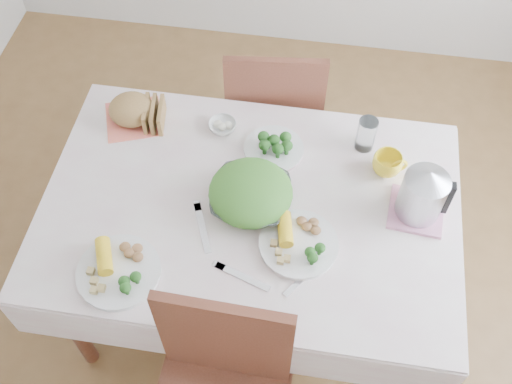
# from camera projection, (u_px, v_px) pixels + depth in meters

# --- Properties ---
(floor) EXTENTS (3.60, 3.60, 0.00)m
(floor) POSITION_uv_depth(u_px,v_px,m) (251.00, 296.00, 2.78)
(floor) COLOR brown
(floor) RESTS_ON ground
(dining_table) EXTENTS (1.40, 0.90, 0.75)m
(dining_table) POSITION_uv_depth(u_px,v_px,m) (250.00, 257.00, 2.47)
(dining_table) COLOR brown
(dining_table) RESTS_ON floor
(tablecloth) EXTENTS (1.50, 1.00, 0.01)m
(tablecloth) POSITION_uv_depth(u_px,v_px,m) (250.00, 206.00, 2.16)
(tablecloth) COLOR silver
(tablecloth) RESTS_ON dining_table
(chair_far) EXTENTS (0.48, 0.48, 0.96)m
(chair_far) POSITION_uv_depth(u_px,v_px,m) (274.00, 110.00, 2.82)
(chair_far) COLOR brown
(chair_far) RESTS_ON floor
(salad_bowl) EXTENTS (0.29, 0.29, 0.07)m
(salad_bowl) POSITION_uv_depth(u_px,v_px,m) (251.00, 197.00, 2.13)
(salad_bowl) COLOR white
(salad_bowl) RESTS_ON tablecloth
(dinner_plate_left) EXTENTS (0.29, 0.29, 0.02)m
(dinner_plate_left) POSITION_uv_depth(u_px,v_px,m) (119.00, 272.00, 1.98)
(dinner_plate_left) COLOR white
(dinner_plate_left) RESTS_ON tablecloth
(dinner_plate_right) EXTENTS (0.31, 0.31, 0.02)m
(dinner_plate_right) POSITION_uv_depth(u_px,v_px,m) (299.00, 244.00, 2.05)
(dinner_plate_right) COLOR white
(dinner_plate_right) RESTS_ON tablecloth
(broccoli_plate) EXTENTS (0.31, 0.31, 0.02)m
(broccoli_plate) POSITION_uv_depth(u_px,v_px,m) (274.00, 149.00, 2.29)
(broccoli_plate) COLOR beige
(broccoli_plate) RESTS_ON tablecloth
(napkin) EXTENTS (0.28, 0.28, 0.00)m
(napkin) POSITION_uv_depth(u_px,v_px,m) (134.00, 119.00, 2.39)
(napkin) COLOR #F3735B
(napkin) RESTS_ON tablecloth
(bread_loaf) EXTENTS (0.22, 0.21, 0.11)m
(bread_loaf) POSITION_uv_depth(u_px,v_px,m) (131.00, 109.00, 2.34)
(bread_loaf) COLOR olive
(bread_loaf) RESTS_ON napkin
(fruit_bowl) EXTENTS (0.13, 0.13, 0.03)m
(fruit_bowl) POSITION_uv_depth(u_px,v_px,m) (222.00, 126.00, 2.35)
(fruit_bowl) COLOR white
(fruit_bowl) RESTS_ON tablecloth
(yellow_mug) EXTENTS (0.14, 0.14, 0.09)m
(yellow_mug) POSITION_uv_depth(u_px,v_px,m) (387.00, 164.00, 2.20)
(yellow_mug) COLOR yellow
(yellow_mug) RESTS_ON tablecloth
(glass_tumbler) EXTENTS (0.08, 0.08, 0.14)m
(glass_tumbler) POSITION_uv_depth(u_px,v_px,m) (366.00, 135.00, 2.26)
(glass_tumbler) COLOR white
(glass_tumbler) RESTS_ON tablecloth
(pink_tray) EXTENTS (0.21, 0.21, 0.02)m
(pink_tray) POSITION_uv_depth(u_px,v_px,m) (416.00, 211.00, 2.13)
(pink_tray) COLOR #CB7C9D
(pink_tray) RESTS_ON tablecloth
(electric_kettle) EXTENTS (0.21, 0.21, 0.22)m
(electric_kettle) POSITION_uv_depth(u_px,v_px,m) (423.00, 193.00, 2.04)
(electric_kettle) COLOR #B2B5BA
(electric_kettle) RESTS_ON pink_tray
(fork_left) EXTENTS (0.10, 0.20, 0.00)m
(fork_left) POSITION_uv_depth(u_px,v_px,m) (202.00, 228.00, 2.09)
(fork_left) COLOR silver
(fork_left) RESTS_ON tablecloth
(fork_right) EXTENTS (0.11, 0.15, 0.00)m
(fork_right) POSITION_uv_depth(u_px,v_px,m) (302.00, 279.00, 1.98)
(fork_right) COLOR silver
(fork_right) RESTS_ON tablecloth
(knife) EXTENTS (0.20, 0.09, 0.00)m
(knife) POSITION_uv_depth(u_px,v_px,m) (242.00, 277.00, 1.99)
(knife) COLOR silver
(knife) RESTS_ON tablecloth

